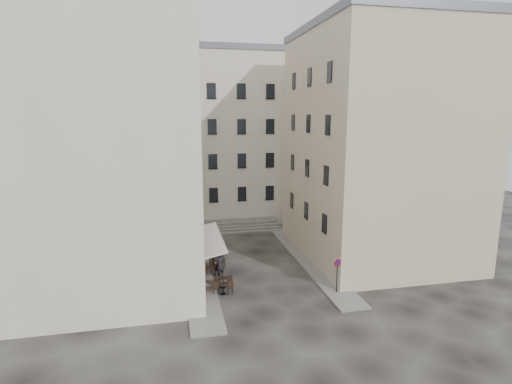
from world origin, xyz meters
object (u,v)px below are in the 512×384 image
object	(u,v)px
bistro_table_a	(223,288)
bistro_table_b	(223,281)
pedestrian	(220,265)
no_parking_sign	(337,269)

from	to	relation	value
bistro_table_a	bistro_table_b	size ratio (longest dim) A/B	1.08
pedestrian	no_parking_sign	bearing A→B (deg)	118.96
no_parking_sign	bistro_table_b	distance (m)	7.78
no_parking_sign	bistro_table_a	world-z (taller)	no_parking_sign
no_parking_sign	bistro_table_a	bearing A→B (deg)	152.96
bistro_table_b	pedestrian	size ratio (longest dim) A/B	0.63
bistro_table_b	pedestrian	bearing A→B (deg)	90.22
no_parking_sign	bistro_table_a	xyz separation A→B (m)	(-7.36, 1.52, -1.27)
bistro_table_b	bistro_table_a	bearing A→B (deg)	-97.77
bistro_table_b	pedestrian	distance (m)	1.82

